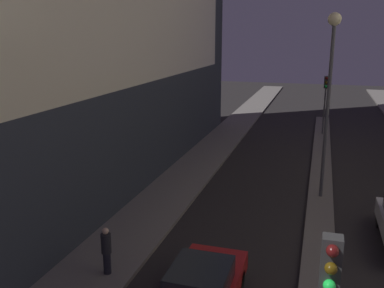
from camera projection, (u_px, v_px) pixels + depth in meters
The scene contains 5 objects.
median_strip at pixel (321, 182), 22.35m from camera, with size 1.14×36.45×0.15m.
traffic_light_mid at pixel (326, 92), 31.86m from camera, with size 0.32×0.42×4.38m.
street_lamp at pixel (331, 69), 18.67m from camera, with size 0.58×0.58×8.31m.
car_left_lane at pixel (202, 287), 11.84m from camera, with size 1.85×4.08×1.50m.
pedestrian_on_left_sidewalk at pixel (106, 250), 13.46m from camera, with size 0.32×0.32×1.57m.
Camera 1 is at (-0.35, -2.96, 7.58)m, focal length 40.00 mm.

